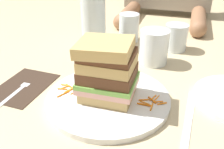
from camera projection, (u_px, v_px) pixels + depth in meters
ground_plane at (103, 95)px, 0.60m from camera, size 3.00×3.00×0.00m
main_plate at (108, 98)px, 0.58m from camera, size 0.28×0.28×0.01m
sandwich at (107, 71)px, 0.54m from camera, size 0.13×0.11×0.14m
carrot_shred_0 at (69, 90)px, 0.59m from camera, size 0.01×0.02×0.00m
carrot_shred_1 at (64, 87)px, 0.60m from camera, size 0.02×0.02×0.00m
carrot_shred_2 at (70, 87)px, 0.61m from camera, size 0.03×0.02×0.00m
carrot_shred_3 at (62, 89)px, 0.60m from camera, size 0.02×0.01×0.00m
carrot_shred_4 at (74, 92)px, 0.58m from camera, size 0.01×0.02×0.00m
carrot_shred_5 at (76, 92)px, 0.59m from camera, size 0.02×0.02×0.00m
carrot_shred_6 at (66, 85)px, 0.61m from camera, size 0.03×0.01×0.00m
carrot_shred_7 at (63, 94)px, 0.58m from camera, size 0.02×0.03×0.00m
carrot_shred_8 at (77, 85)px, 0.61m from camera, size 0.01×0.03×0.00m
carrot_shred_9 at (75, 87)px, 0.60m from camera, size 0.01×0.02×0.00m
carrot_shred_10 at (158, 102)px, 0.55m from camera, size 0.02×0.01×0.00m
carrot_shred_11 at (156, 99)px, 0.56m from camera, size 0.01×0.03×0.00m
carrot_shred_12 at (145, 103)px, 0.55m from camera, size 0.02×0.01×0.00m
carrot_shred_13 at (153, 98)px, 0.56m from camera, size 0.01×0.03×0.00m
carrot_shred_14 at (144, 100)px, 0.56m from camera, size 0.02×0.01×0.00m
carrot_shred_15 at (162, 103)px, 0.55m from camera, size 0.02×0.01×0.00m
carrot_shred_16 at (145, 105)px, 0.54m from camera, size 0.03×0.00×0.00m
carrot_shred_17 at (152, 107)px, 0.54m from camera, size 0.00×0.03×0.00m
carrot_shred_18 at (152, 100)px, 0.56m from camera, size 0.02×0.02×0.00m
napkin_dark at (23, 86)px, 0.63m from camera, size 0.13×0.17×0.00m
fork at (18, 90)px, 0.61m from camera, size 0.02×0.17×0.00m
knife at (189, 118)px, 0.52m from camera, size 0.03×0.20×0.00m
juice_glass at (154, 49)px, 0.73m from camera, size 0.08×0.08×0.10m
water_bottle at (93, 13)px, 0.82m from camera, size 0.08×0.08×0.25m
empty_tumbler_0 at (129, 28)px, 0.88m from camera, size 0.07×0.07×0.10m
empty_tumbler_1 at (176, 37)px, 0.82m from camera, size 0.07×0.07×0.08m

